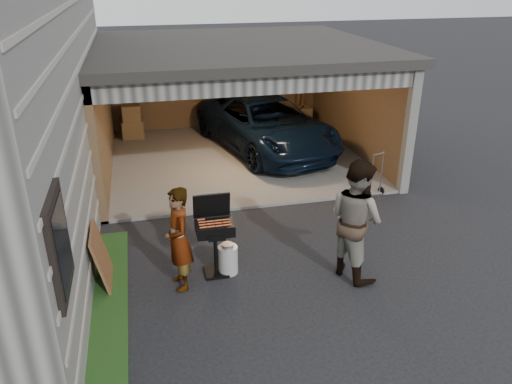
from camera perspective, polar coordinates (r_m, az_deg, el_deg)
ground at (r=7.26m, az=2.04°, el=-14.32°), size 80.00×80.00×0.00m
garage at (r=12.75m, az=-2.68°, el=12.24°), size 6.80×6.30×2.90m
minivan at (r=13.30m, az=1.15°, el=7.52°), size 3.40×5.34×1.37m
woman at (r=7.56m, az=-8.85°, el=-5.37°), size 0.49×0.66×1.65m
man at (r=7.86m, az=11.33°, el=-3.08°), size 1.03×1.15×1.96m
bbq_grill at (r=7.84m, az=-4.77°, el=-4.35°), size 0.59×0.52×1.31m
propane_tank at (r=8.10m, az=-3.22°, el=-7.72°), size 0.34×0.34×0.48m
plywood_panel at (r=8.06m, az=-17.20°, el=-7.18°), size 0.24×0.85×0.94m
hand_truck at (r=11.02m, az=13.61°, el=0.39°), size 0.44×0.39×0.99m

